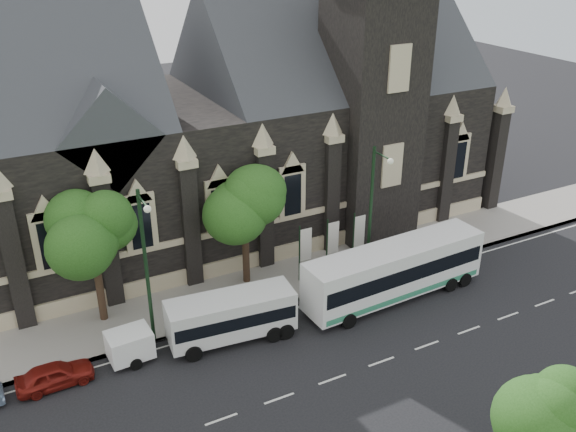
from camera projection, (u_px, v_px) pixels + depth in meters
ground at (279, 399)px, 29.84m from camera, size 160.00×160.00×0.00m
sidewalk at (208, 301)px, 37.42m from camera, size 80.00×5.00×0.15m
museum at (223, 121)px, 43.55m from camera, size 40.00×17.70×29.90m
tree_park_east at (540, 403)px, 22.98m from camera, size 3.40×3.40×6.28m
tree_walk_right at (246, 197)px, 37.28m from camera, size 4.08×4.08×7.80m
tree_walk_left at (94, 229)px, 33.54m from camera, size 3.91×3.91×7.64m
street_lamp_near at (373, 208)px, 37.53m from camera, size 0.36×1.88×9.00m
street_lamp_mid at (146, 261)px, 31.66m from camera, size 0.36×1.88×9.00m
banner_flag_left at (304, 248)px, 38.67m from camera, size 0.90×0.10×4.00m
banner_flag_center at (331, 241)px, 39.51m from camera, size 0.90×0.10×4.00m
banner_flag_right at (357, 235)px, 40.34m from camera, size 0.90×0.10×4.00m
tour_coach at (395, 270)px, 37.16m from camera, size 11.99×3.20×3.47m
shuttle_bus at (232, 315)px, 33.51m from camera, size 7.12×3.06×2.67m
box_trailer at (130, 345)px, 32.06m from camera, size 3.27×1.93×1.73m
car_far_red at (55, 375)px, 30.44m from camera, size 3.75×1.58×1.27m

